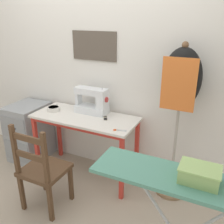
# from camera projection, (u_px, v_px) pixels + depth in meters

# --- Properties ---
(ground_plane) EXTENTS (14.00, 14.00, 0.00)m
(ground_plane) POSITION_uv_depth(u_px,v_px,m) (75.00, 186.00, 2.77)
(ground_plane) COLOR tan
(wall_back) EXTENTS (10.00, 0.07, 2.55)m
(wall_back) POSITION_uv_depth(u_px,v_px,m) (98.00, 62.00, 2.78)
(wall_back) COLOR silver
(wall_back) RESTS_ON ground_plane
(sewing_table) EXTENTS (1.16, 0.50, 0.74)m
(sewing_table) POSITION_uv_depth(u_px,v_px,m) (84.00, 125.00, 2.73)
(sewing_table) COLOR silver
(sewing_table) RESTS_ON ground_plane
(sewing_machine) EXTENTS (0.38, 0.17, 0.31)m
(sewing_machine) POSITION_uv_depth(u_px,v_px,m) (93.00, 102.00, 2.75)
(sewing_machine) COLOR white
(sewing_machine) RESTS_ON sewing_table
(fabric_bowl) EXTENTS (0.15, 0.15, 0.05)m
(fabric_bowl) POSITION_uv_depth(u_px,v_px,m) (54.00, 109.00, 2.86)
(fabric_bowl) COLOR silver
(fabric_bowl) RESTS_ON sewing_table
(scissors) EXTENTS (0.13, 0.07, 0.01)m
(scissors) POSITION_uv_depth(u_px,v_px,m) (118.00, 130.00, 2.38)
(scissors) COLOR silver
(scissors) RESTS_ON sewing_table
(thread_spool_near_machine) EXTENTS (0.04, 0.04, 0.04)m
(thread_spool_near_machine) POSITION_uv_depth(u_px,v_px,m) (105.00, 118.00, 2.62)
(thread_spool_near_machine) COLOR black
(thread_spool_near_machine) RESTS_ON sewing_table
(wooden_chair) EXTENTS (0.40, 0.38, 0.90)m
(wooden_chair) POSITION_uv_depth(u_px,v_px,m) (42.00, 170.00, 2.33)
(wooden_chair) COLOR #513823
(wooden_chair) RESTS_ON ground_plane
(filing_cabinet) EXTENTS (0.41, 0.51, 0.73)m
(filing_cabinet) POSITION_uv_depth(u_px,v_px,m) (29.00, 132.00, 3.21)
(filing_cabinet) COLOR #93999E
(filing_cabinet) RESTS_ON ground_plane
(dress_form) EXTENTS (0.35, 0.32, 1.56)m
(dress_form) POSITION_uv_depth(u_px,v_px,m) (181.00, 87.00, 2.26)
(dress_form) COLOR #846647
(dress_form) RESTS_ON ground_plane
(ironing_board) EXTENTS (1.11, 0.31, 0.90)m
(ironing_board) POSITION_uv_depth(u_px,v_px,m) (185.00, 187.00, 1.44)
(ironing_board) COLOR #518E7A
(ironing_board) RESTS_ON ground_plane
(storage_box) EXTENTS (0.23, 0.16, 0.09)m
(storage_box) POSITION_uv_depth(u_px,v_px,m) (199.00, 174.00, 1.39)
(storage_box) COLOR #8EB266
(storage_box) RESTS_ON ironing_board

